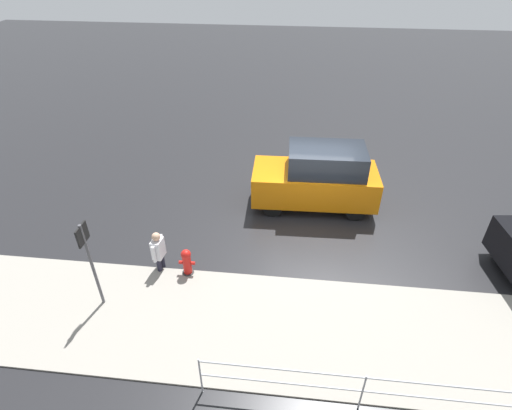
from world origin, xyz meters
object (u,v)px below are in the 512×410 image
at_px(moving_hatchback, 318,178).
at_px(fire_hydrant, 187,262).
at_px(sign_post, 89,255).
at_px(pedestrian, 158,250).

distance_m(moving_hatchback, fire_hydrant, 4.97).
bearing_deg(sign_post, pedestrian, -128.44).
distance_m(pedestrian, sign_post, 1.90).
xyz_separation_m(moving_hatchback, fire_hydrant, (3.37, 3.60, -0.63)).
bearing_deg(moving_hatchback, sign_post, 43.01).
distance_m(moving_hatchback, sign_post, 7.08).
xyz_separation_m(fire_hydrant, pedestrian, (0.75, -0.10, 0.28)).
height_order(moving_hatchback, sign_post, sign_post).
bearing_deg(sign_post, moving_hatchback, -136.99).
xyz_separation_m(fire_hydrant, sign_post, (1.79, 1.21, 1.18)).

